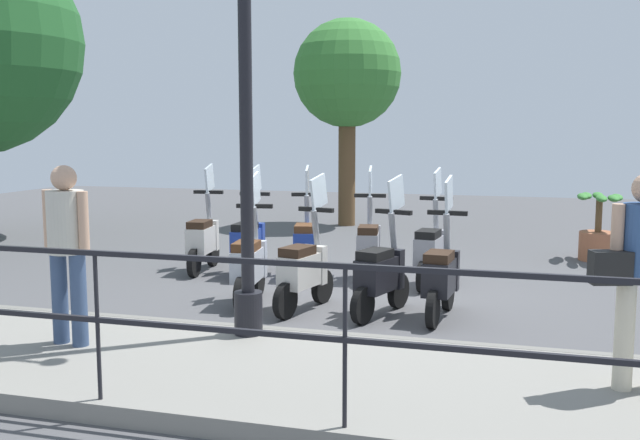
{
  "coord_description": "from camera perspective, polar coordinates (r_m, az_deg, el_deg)",
  "views": [
    {
      "loc": [
        -8.44,
        -1.91,
        2.05
      ],
      "look_at": [
        0.2,
        0.5,
        0.9
      ],
      "focal_mm": 40.0,
      "sensor_mm": 36.0,
      "label": 1
    }
  ],
  "objects": [
    {
      "name": "ground_plane",
      "position": [
        8.89,
        2.77,
        -6.03
      ],
      "size": [
        28.0,
        28.0,
        0.0
      ],
      "primitive_type": "plane",
      "color": "#4C4C4F"
    },
    {
      "name": "promenade_walkway",
      "position": [
        5.96,
        -4.11,
        -12.07
      ],
      "size": [
        2.2,
        20.0,
        0.15
      ],
      "color": "gray",
      "rests_on": "ground_plane"
    },
    {
      "name": "fence_railing",
      "position": [
        4.79,
        -8.44,
        -6.54
      ],
      "size": [
        0.04,
        16.03,
        1.07
      ],
      "color": "black",
      "rests_on": "promenade_walkway"
    },
    {
      "name": "lamp_post_near",
      "position": [
        6.49,
        -5.96,
        8.29
      ],
      "size": [
        0.26,
        0.9,
        4.53
      ],
      "color": "black",
      "rests_on": "promenade_walkway"
    },
    {
      "name": "pedestrian_distant",
      "position": [
        6.6,
        -19.61,
        -1.57
      ],
      "size": [
        0.37,
        0.49,
        1.59
      ],
      "rotation": [
        0.0,
        0.0,
        2.99
      ],
      "color": "#384C70",
      "rests_on": "promenade_walkway"
    },
    {
      "name": "tree_distant",
      "position": [
        15.19,
        2.2,
        11.46
      ],
      "size": [
        2.26,
        2.26,
        4.33
      ],
      "color": "brown",
      "rests_on": "ground_plane"
    },
    {
      "name": "potted_palm",
      "position": [
        11.95,
        21.35,
        -0.92
      ],
      "size": [
        1.06,
        0.66,
        1.05
      ],
      "color": "#9E5B3D",
      "rests_on": "ground_plane"
    },
    {
      "name": "scooter_near_0",
      "position": [
        7.81,
        9.67,
        -4.37
      ],
      "size": [
        1.23,
        0.44,
        1.54
      ],
      "rotation": [
        0.0,
        0.0,
        -0.09
      ],
      "color": "black",
      "rests_on": "ground_plane"
    },
    {
      "name": "scooter_near_1",
      "position": [
        7.85,
        4.91,
        -4.24
      ],
      "size": [
        1.2,
        0.55,
        1.54
      ],
      "rotation": [
        0.0,
        0.0,
        -0.31
      ],
      "color": "black",
      "rests_on": "ground_plane"
    },
    {
      "name": "scooter_near_2",
      "position": [
        8.04,
        -1.28,
        -3.94
      ],
      "size": [
        1.21,
        0.51,
        1.54
      ],
      "rotation": [
        0.0,
        0.0,
        -0.24
      ],
      "color": "black",
      "rests_on": "ground_plane"
    },
    {
      "name": "scooter_near_3",
      "position": [
        8.42,
        -5.66,
        -3.46
      ],
      "size": [
        1.23,
        0.44,
        1.54
      ],
      "rotation": [
        0.0,
        0.0,
        0.12
      ],
      "color": "black",
      "rests_on": "ground_plane"
    },
    {
      "name": "scooter_far_0",
      "position": [
        9.42,
        8.84,
        -2.36
      ],
      "size": [
        1.23,
        0.44,
        1.54
      ],
      "rotation": [
        0.0,
        0.0,
        -0.11
      ],
      "color": "black",
      "rests_on": "ground_plane"
    },
    {
      "name": "scooter_far_1",
      "position": [
        9.72,
        3.9,
        -1.99
      ],
      "size": [
        1.23,
        0.45,
        1.54
      ],
      "rotation": [
        0.0,
        0.0,
        0.14
      ],
      "color": "black",
      "rests_on": "ground_plane"
    },
    {
      "name": "scooter_far_2",
      "position": [
        9.86,
        -1.16,
        -1.84
      ],
      "size": [
        1.22,
        0.5,
        1.54
      ],
      "rotation": [
        0.0,
        0.0,
        0.21
      ],
      "color": "black",
      "rests_on": "ground_plane"
    },
    {
      "name": "scooter_far_3",
      "position": [
        10.03,
        -5.72,
        -1.72
      ],
      "size": [
        1.23,
        0.44,
        1.54
      ],
      "rotation": [
        0.0,
        0.0,
        0.02
      ],
      "color": "black",
      "rests_on": "ground_plane"
    },
    {
      "name": "scooter_far_4",
      "position": [
        10.39,
        -9.33,
        -1.47
      ],
      "size": [
        1.23,
        0.44,
        1.54
      ],
      "rotation": [
        0.0,
        0.0,
        0.1
      ],
      "color": "black",
      "rests_on": "ground_plane"
    }
  ]
}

